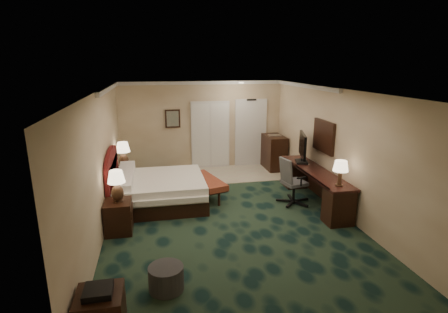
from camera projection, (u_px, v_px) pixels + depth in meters
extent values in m
cube|color=black|center=(227.00, 216.00, 7.60)|extent=(5.00, 7.50, 0.00)
cube|color=white|center=(227.00, 90.00, 6.90)|extent=(5.00, 7.50, 0.00)
cube|color=tan|center=(202.00, 126.00, 10.80)|extent=(5.00, 0.00, 2.70)
cube|color=tan|center=(300.00, 246.00, 3.70)|extent=(5.00, 0.00, 2.70)
cube|color=tan|center=(101.00, 163.00, 6.77)|extent=(0.00, 7.50, 2.70)
cube|color=tan|center=(337.00, 151.00, 7.72)|extent=(0.00, 7.50, 2.70)
cube|color=beige|center=(236.00, 173.00, 10.51)|extent=(3.20, 1.70, 0.01)
cube|color=silver|center=(251.00, 133.00, 11.14)|extent=(1.02, 0.06, 2.18)
cube|color=silver|center=(210.00, 135.00, 10.89)|extent=(1.20, 0.06, 2.10)
cube|color=#556B62|center=(173.00, 119.00, 10.52)|extent=(0.45, 0.06, 0.55)
cube|color=white|center=(324.00, 136.00, 8.23)|extent=(0.05, 0.95, 0.75)
cube|color=white|center=(161.00, 191.00, 8.19)|extent=(2.03, 1.88, 0.64)
cube|color=black|center=(119.00, 217.00, 6.82)|extent=(0.51, 0.58, 0.64)
cube|color=black|center=(126.00, 177.00, 9.39)|extent=(0.42, 0.48, 0.53)
cube|color=maroon|center=(207.00, 187.00, 8.64)|extent=(0.87, 1.51, 0.48)
cylinder|color=#303030|center=(166.00, 278.00, 5.10)|extent=(0.64, 0.64, 0.37)
cube|color=black|center=(314.00, 187.00, 8.24)|extent=(0.60, 2.78, 0.80)
cube|color=black|center=(302.00, 148.00, 8.68)|extent=(0.35, 0.94, 0.75)
cube|color=black|center=(274.00, 152.00, 10.91)|extent=(0.55, 0.99, 1.05)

